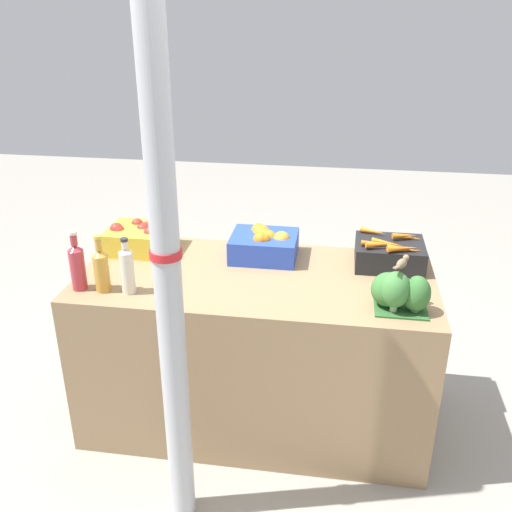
# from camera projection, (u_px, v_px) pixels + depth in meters

# --- Properties ---
(ground_plane) EXTENTS (10.00, 10.00, 0.00)m
(ground_plane) POSITION_uv_depth(u_px,v_px,m) (256.00, 413.00, 3.07)
(ground_plane) COLOR gray
(market_table) EXTENTS (1.69, 0.80, 0.83)m
(market_table) POSITION_uv_depth(u_px,v_px,m) (256.00, 348.00, 2.90)
(market_table) COLOR #937551
(market_table) RESTS_ON ground_plane
(support_pole) EXTENTS (0.12, 0.12, 2.23)m
(support_pole) POSITION_uv_depth(u_px,v_px,m) (168.00, 281.00, 2.04)
(support_pole) COLOR #B7BABF
(support_pole) RESTS_ON ground_plane
(apple_crate) EXTENTS (0.33, 0.28, 0.15)m
(apple_crate) POSITION_uv_depth(u_px,v_px,m) (142.00, 237.00, 2.98)
(apple_crate) COLOR gold
(apple_crate) RESTS_ON market_table
(orange_crate) EXTENTS (0.33, 0.28, 0.16)m
(orange_crate) POSITION_uv_depth(u_px,v_px,m) (265.00, 244.00, 2.89)
(orange_crate) COLOR #2847B7
(orange_crate) RESTS_ON market_table
(carrot_crate) EXTENTS (0.33, 0.28, 0.16)m
(carrot_crate) POSITION_uv_depth(u_px,v_px,m) (389.00, 253.00, 2.80)
(carrot_crate) COLOR black
(carrot_crate) RESTS_ON market_table
(broccoli_pile) EXTENTS (0.24, 0.18, 0.19)m
(broccoli_pile) POSITION_uv_depth(u_px,v_px,m) (398.00, 291.00, 2.38)
(broccoli_pile) COLOR #2D602D
(broccoli_pile) RESTS_ON market_table
(juice_bottle_ruby) EXTENTS (0.07, 0.07, 0.28)m
(juice_bottle_ruby) POSITION_uv_depth(u_px,v_px,m) (77.00, 265.00, 2.55)
(juice_bottle_ruby) COLOR #B2333D
(juice_bottle_ruby) RESTS_ON market_table
(juice_bottle_amber) EXTENTS (0.07, 0.07, 0.27)m
(juice_bottle_amber) POSITION_uv_depth(u_px,v_px,m) (101.00, 269.00, 2.54)
(juice_bottle_amber) COLOR gold
(juice_bottle_amber) RESTS_ON market_table
(juice_bottle_cloudy) EXTENTS (0.06, 0.06, 0.26)m
(juice_bottle_cloudy) POSITION_uv_depth(u_px,v_px,m) (127.00, 269.00, 2.52)
(juice_bottle_cloudy) COLOR beige
(juice_bottle_cloudy) RESTS_ON market_table
(sparrow_bird) EXTENTS (0.07, 0.13, 0.05)m
(sparrow_bird) POSITION_uv_depth(u_px,v_px,m) (402.00, 263.00, 2.34)
(sparrow_bird) COLOR #4C3D2D
(sparrow_bird) RESTS_ON broccoli_pile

